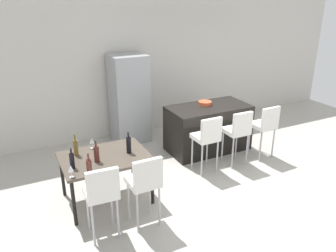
% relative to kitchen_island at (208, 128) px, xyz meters
% --- Properties ---
extents(ground_plane, '(10.00, 10.00, 0.00)m').
position_rel_kitchen_island_xyz_m(ground_plane, '(-0.34, -1.05, -0.46)').
color(ground_plane, '#ADA89E').
extents(back_wall, '(10.00, 0.12, 2.90)m').
position_rel_kitchen_island_xyz_m(back_wall, '(-0.34, 1.62, 0.99)').
color(back_wall, beige).
rests_on(back_wall, ground_plane).
extents(kitchen_island, '(1.61, 0.83, 0.92)m').
position_rel_kitchen_island_xyz_m(kitchen_island, '(0.00, 0.00, 0.00)').
color(kitchen_island, black).
rests_on(kitchen_island, ground_plane).
extents(bar_chair_left, '(0.41, 0.41, 1.05)m').
position_rel_kitchen_island_xyz_m(bar_chair_left, '(-0.54, -0.80, 0.24)').
color(bar_chair_left, white).
rests_on(bar_chair_left, ground_plane).
extents(bar_chair_middle, '(0.40, 0.40, 1.05)m').
position_rel_kitchen_island_xyz_m(bar_chair_middle, '(0.12, -0.80, 0.24)').
color(bar_chair_middle, white).
rests_on(bar_chair_middle, ground_plane).
extents(bar_chair_right, '(0.41, 0.41, 1.05)m').
position_rel_kitchen_island_xyz_m(bar_chair_right, '(0.75, -0.80, 0.24)').
color(bar_chair_right, white).
rests_on(bar_chair_right, ground_plane).
extents(dining_table, '(1.28, 0.95, 0.74)m').
position_rel_kitchen_island_xyz_m(dining_table, '(-2.37, -0.85, 0.21)').
color(dining_table, '#4C4238').
rests_on(dining_table, ground_plane).
extents(dining_chair_near, '(0.42, 0.42, 1.05)m').
position_rel_kitchen_island_xyz_m(dining_chair_near, '(-2.66, -1.69, 0.24)').
color(dining_chair_near, white).
rests_on(dining_chair_near, ground_plane).
extents(dining_chair_far, '(0.41, 0.41, 1.05)m').
position_rel_kitchen_island_xyz_m(dining_chair_far, '(-2.08, -1.69, 0.24)').
color(dining_chair_far, white).
rests_on(dining_chair_far, ground_plane).
extents(wine_bottle_middle, '(0.07, 0.07, 0.33)m').
position_rel_kitchen_island_xyz_m(wine_bottle_middle, '(-2.00, -0.89, 0.41)').
color(wine_bottle_middle, black).
rests_on(wine_bottle_middle, dining_table).
extents(wine_bottle_near, '(0.07, 0.07, 0.29)m').
position_rel_kitchen_island_xyz_m(wine_bottle_near, '(-2.69, -1.25, 0.39)').
color(wine_bottle_near, '#471E19').
rests_on(wine_bottle_near, dining_table).
extents(wine_bottle_inner, '(0.07, 0.07, 0.30)m').
position_rel_kitchen_island_xyz_m(wine_bottle_inner, '(-2.87, -1.00, 0.40)').
color(wine_bottle_inner, black).
rests_on(wine_bottle_inner, dining_table).
extents(wine_bottle_far, '(0.07, 0.07, 0.34)m').
position_rel_kitchen_island_xyz_m(wine_bottle_far, '(-2.73, -0.62, 0.41)').
color(wine_bottle_far, brown).
rests_on(wine_bottle_far, dining_table).
extents(wine_bottle_left, '(0.08, 0.08, 0.32)m').
position_rel_kitchen_island_xyz_m(wine_bottle_left, '(-2.51, -0.96, 0.40)').
color(wine_bottle_left, '#471E19').
rests_on(wine_bottle_left, dining_table).
extents(wine_glass_right, '(0.07, 0.07, 0.17)m').
position_rel_kitchen_island_xyz_m(wine_glass_right, '(-2.46, -0.49, 0.40)').
color(wine_glass_right, silver).
rests_on(wine_glass_right, dining_table).
extents(wine_glass_end, '(0.07, 0.07, 0.17)m').
position_rel_kitchen_island_xyz_m(wine_glass_end, '(-2.93, -1.24, 0.40)').
color(wine_glass_end, silver).
rests_on(wine_glass_end, dining_table).
extents(refrigerator, '(0.72, 0.68, 1.84)m').
position_rel_kitchen_island_xyz_m(refrigerator, '(-1.22, 1.18, 0.46)').
color(refrigerator, '#939699').
rests_on(refrigerator, ground_plane).
extents(fruit_bowl, '(0.26, 0.26, 0.07)m').
position_rel_kitchen_island_xyz_m(fruit_bowl, '(-0.02, 0.12, 0.50)').
color(fruit_bowl, '#C6512D').
rests_on(fruit_bowl, kitchen_island).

